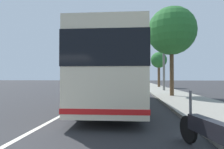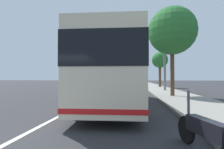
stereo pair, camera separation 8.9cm
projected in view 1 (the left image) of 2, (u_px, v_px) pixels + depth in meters
name	position (u px, v px, depth m)	size (l,w,h in m)	color
sidewalk_curb	(190.00, 102.00, 11.19)	(110.00, 3.60, 0.14)	gray
lane_divider_line	(88.00, 101.00, 11.89)	(110.00, 0.16, 0.01)	silver
coach_bus	(115.00, 71.00, 10.47)	(10.95, 3.03, 3.47)	beige
motorcycle_mid_row	(209.00, 132.00, 3.57)	(2.10, 0.59, 1.27)	black
car_ahead_same_lane	(125.00, 83.00, 27.64)	(4.74, 2.02, 1.46)	gray
car_oncoming	(129.00, 82.00, 35.66)	(4.38, 2.05, 1.39)	black
roadside_tree_mid_block	(172.00, 31.00, 14.42)	(3.88, 3.88, 7.33)	brown
roadside_tree_far_block	(159.00, 60.00, 28.63)	(2.56, 2.56, 5.76)	brown
utility_pole	(164.00, 65.00, 20.63)	(0.26, 0.26, 6.12)	slate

